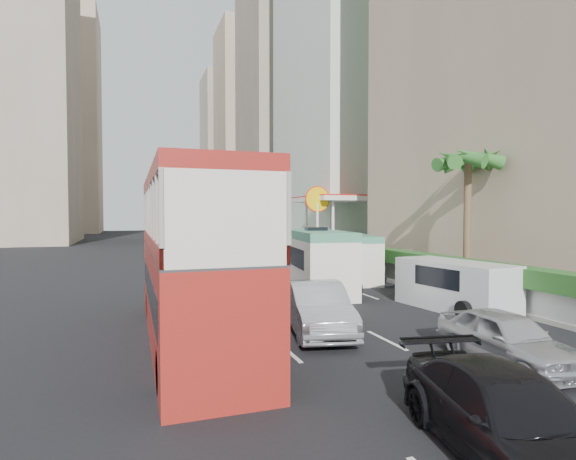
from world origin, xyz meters
name	(u,v)px	position (x,y,z in m)	size (l,w,h in m)	color
ground_plane	(366,324)	(0.00, 0.00, 0.00)	(200.00, 200.00, 0.00)	black
double_decker_bus	(192,258)	(-6.00, 0.00, 2.53)	(2.50, 11.00, 5.06)	#A1211A
car_silver_lane_a	(317,332)	(-2.02, -0.42, 0.00)	(1.71, 4.90, 1.62)	#B6B8BD
car_silver_lane_b	(506,365)	(1.31, -4.96, 0.00)	(1.66, 4.12, 1.40)	#B6B8BD
van_asset	(256,268)	(0.71, 17.54, 0.00)	(2.05, 4.45, 1.24)	silver
minibus_near	(316,261)	(0.99, 6.91, 1.53)	(2.30, 6.89, 3.05)	silver
minibus_far	(350,257)	(4.36, 9.81, 1.34)	(2.02, 6.05, 2.68)	silver
panel_van_near	(454,286)	(4.56, 0.97, 0.98)	(1.96, 4.91, 1.96)	silver
panel_van_far	(282,248)	(3.81, 20.90, 1.08)	(2.17, 5.42, 2.17)	silver
sidewalk	(320,254)	(9.00, 25.00, 0.09)	(6.00, 120.00, 0.18)	#99968C
kerb_wall	(346,260)	(6.20, 14.00, 0.68)	(0.30, 44.00, 1.00)	silver
hedge	(346,248)	(6.20, 14.00, 1.53)	(1.10, 44.00, 0.70)	#2D6626
palm_tree	(467,224)	(7.80, 4.00, 3.38)	(0.36, 0.36, 6.40)	brown
shell_station	(339,227)	(10.00, 23.00, 2.75)	(6.50, 8.00, 5.50)	silver
tower_stripe	(361,1)	(18.00, 34.00, 29.00)	(16.00, 18.00, 58.00)	white
tower_mid	(292,89)	(18.00, 58.00, 25.00)	(16.00, 16.00, 50.00)	tan
tower_far_a	(251,131)	(17.00, 82.00, 22.00)	(14.00, 14.00, 44.00)	tan
tower_far_b	(230,153)	(17.00, 104.00, 20.00)	(14.00, 14.00, 40.00)	tan
tower_left_b	(58,122)	(-22.00, 90.00, 23.00)	(16.00, 16.00, 46.00)	tan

